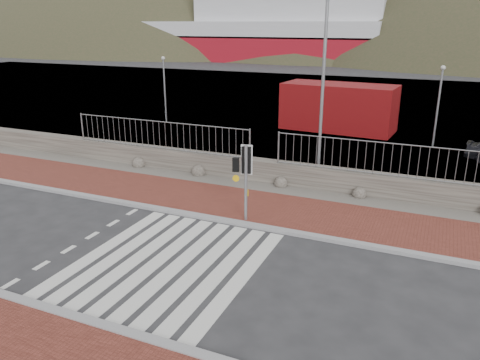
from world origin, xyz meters
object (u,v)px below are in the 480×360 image
at_px(ferry, 255,27).
at_px(shipping_container, 338,107).
at_px(traffic_signal_far, 245,167).
at_px(streetlight, 326,80).

xyz_separation_m(ferry, shipping_container, (25.23, -49.83, -4.01)).
relative_size(ferry, shipping_container, 7.72).
bearing_deg(ferry, traffic_signal_far, -68.49).
height_order(ferry, streetlight, ferry).
bearing_deg(shipping_container, streetlight, -76.59).
bearing_deg(traffic_signal_far, ferry, -81.38).
relative_size(ferry, traffic_signal_far, 19.64).
distance_m(ferry, streetlight, 65.53).
height_order(traffic_signal_far, streetlight, streetlight).
distance_m(ferry, traffic_signal_far, 69.53).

